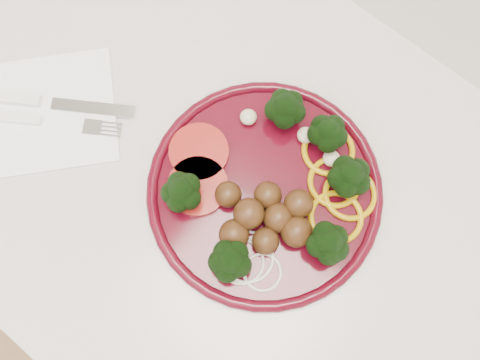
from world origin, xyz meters
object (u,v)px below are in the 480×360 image
Objects in this scene: napkin at (53,112)px; plate at (271,192)px; knife at (36,101)px; fork at (29,120)px.

plate is at bearing 17.76° from napkin.
napkin is at bearing -22.66° from knife.
fork reaches higher than napkin.
plate is at bearing -15.87° from knife.
napkin is at bearing 33.31° from fork.
plate reaches higher than fork.
napkin is at bearing -162.24° from plate.
plate is 0.32m from fork.
knife is at bearing -169.58° from napkin.
plate reaches higher than knife.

